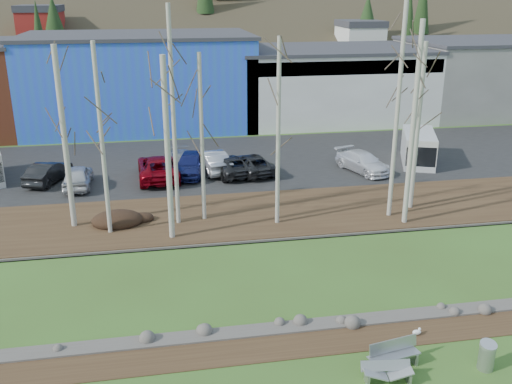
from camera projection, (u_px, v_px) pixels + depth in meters
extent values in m
plane|color=#39541F|center=(322.00, 380.00, 18.59)|extent=(200.00, 200.00, 0.00)
cube|color=#382616|center=(305.00, 342.00, 20.53)|extent=(80.00, 1.80, 0.03)
cube|color=#382616|center=(248.00, 215.00, 32.01)|extent=(80.00, 7.00, 0.15)
cube|color=black|center=(225.00, 162.00, 41.74)|extent=(80.00, 14.00, 0.14)
cube|color=blue|center=(140.00, 82.00, 52.40)|extent=(20.00, 12.00, 8.00)
cube|color=#333338|center=(137.00, 35.00, 51.01)|extent=(20.40, 12.24, 0.30)
cube|color=beige|center=(328.00, 85.00, 55.66)|extent=(18.00, 12.00, 6.50)
cube|color=#333338|center=(329.00, 49.00, 54.52)|extent=(18.36, 12.24, 0.30)
cube|color=navy|center=(349.00, 68.00, 49.40)|extent=(17.64, 0.20, 1.20)
cube|color=slate|center=(478.00, 78.00, 58.25)|extent=(14.00, 12.00, 7.00)
cube|color=#333338|center=(483.00, 41.00, 57.03)|extent=(14.28, 12.24, 0.30)
cube|color=#A0A2A4|center=(374.00, 366.00, 18.90)|extent=(0.19, 0.56, 0.45)
cube|color=#A0A2A4|center=(412.00, 356.00, 19.42)|extent=(0.19, 0.56, 0.45)
cube|color=#A0A2A4|center=(393.00, 345.00, 19.20)|extent=(1.82, 0.46, 0.41)
cube|color=#A0A2A4|center=(394.00, 355.00, 19.08)|extent=(1.89, 0.84, 0.05)
cube|color=#A0A2A4|center=(367.00, 379.00, 18.33)|extent=(0.13, 0.50, 0.40)
cube|color=#A0A2A4|center=(408.00, 377.00, 18.41)|extent=(0.13, 0.50, 0.40)
cube|color=#A0A2A4|center=(385.00, 365.00, 18.43)|extent=(1.63, 0.36, 0.35)
cube|color=#AEB0B3|center=(376.00, 374.00, 18.29)|extent=(0.83, 0.54, 0.29)
cube|color=#AEB0B3|center=(400.00, 373.00, 18.34)|extent=(0.83, 0.54, 0.29)
cylinder|color=#A0A2A4|center=(487.00, 357.00, 18.99)|extent=(0.62, 0.62, 0.92)
cylinder|color=gold|center=(416.00, 335.00, 20.91)|extent=(0.01, 0.01, 0.09)
cylinder|color=gold|center=(415.00, 334.00, 20.96)|extent=(0.01, 0.01, 0.09)
ellipsoid|color=white|center=(417.00, 332.00, 20.90)|extent=(0.33, 0.19, 0.19)
cube|color=gray|center=(417.00, 331.00, 20.89)|extent=(0.23, 0.17, 0.02)
sphere|color=white|center=(420.00, 329.00, 20.95)|extent=(0.10, 0.10, 0.10)
cone|color=gold|center=(421.00, 328.00, 20.99)|extent=(0.06, 0.05, 0.03)
ellipsoid|color=black|center=(117.00, 219.00, 30.49)|extent=(2.73, 1.92, 0.53)
cylinder|color=beige|center=(102.00, 142.00, 27.95)|extent=(0.22, 0.22, 9.64)
cylinder|color=beige|center=(65.00, 140.00, 28.81)|extent=(0.29, 0.29, 9.40)
cylinder|color=beige|center=(174.00, 120.00, 28.89)|extent=(0.22, 0.22, 11.28)
cylinder|color=beige|center=(168.00, 151.00, 27.47)|extent=(0.28, 0.28, 9.07)
cylinder|color=beige|center=(202.00, 139.00, 29.82)|extent=(0.22, 0.22, 8.93)
cylinder|color=beige|center=(278.00, 134.00, 29.16)|extent=(0.22, 0.22, 9.76)
cylinder|color=beige|center=(413.00, 126.00, 29.08)|extent=(0.27, 0.27, 10.55)
cylinder|color=beige|center=(417.00, 128.00, 31.40)|extent=(0.29, 0.29, 9.31)
cylinder|color=beige|center=(398.00, 100.00, 29.63)|extent=(0.23, 0.23, 12.85)
imported|color=silver|center=(78.00, 176.00, 36.08)|extent=(1.70, 4.17, 1.42)
imported|color=black|center=(48.00, 172.00, 36.97)|extent=(2.77, 4.40, 1.37)
imported|color=maroon|center=(158.00, 167.00, 37.70)|extent=(2.76, 5.66, 1.55)
imported|color=gray|center=(183.00, 163.00, 39.06)|extent=(2.42, 4.84, 1.35)
imported|color=navy|center=(191.00, 164.00, 38.40)|extent=(2.88, 4.91, 1.57)
imported|color=#B3B3B5|center=(211.00, 161.00, 39.21)|extent=(2.62, 4.82, 1.51)
imported|color=black|center=(251.00, 164.00, 38.88)|extent=(3.16, 5.05, 1.30)
imported|color=white|center=(363.00, 162.00, 39.22)|extent=(3.29, 4.96, 1.34)
imported|color=black|center=(229.00, 165.00, 38.63)|extent=(3.16, 5.05, 1.30)
cube|color=white|center=(418.00, 147.00, 41.14)|extent=(3.81, 5.50, 2.22)
cube|color=black|center=(420.00, 155.00, 39.28)|extent=(2.26, 1.71, 1.38)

